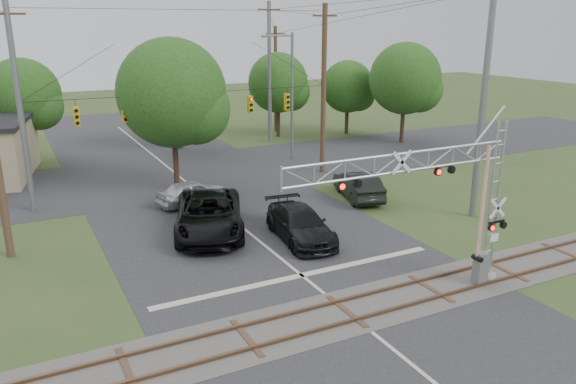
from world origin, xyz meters
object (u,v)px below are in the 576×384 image
streetlight (290,90)px  pickup_black (209,214)px  traffic_signal_span (204,100)px  crossing_gantry (440,195)px  sedan_silver (193,192)px  car_dark (300,224)px

streetlight → pickup_black: bearing=-131.4°
traffic_signal_span → pickup_black: 9.53m
pickup_black → streetlight: bearing=67.9°
crossing_gantry → sedan_silver: 16.45m
sedan_silver → traffic_signal_span: bearing=-45.2°
car_dark → streetlight: (7.33, 15.37, 4.56)m
sedan_silver → streetlight: size_ratio=0.45×
streetlight → traffic_signal_span: bearing=-151.2°
car_dark → sedan_silver: car_dark is taller
traffic_signal_span → streetlight: traffic_signal_span is taller
pickup_black → sedan_silver: 4.95m
crossing_gantry → traffic_signal_span: traffic_signal_span is taller
crossing_gantry → car_dark: (-1.81, 7.57, -3.32)m
car_dark → sedan_silver: size_ratio=1.28×
crossing_gantry → pickup_black: 12.23m
pickup_black → crossing_gantry: bearing=-43.2°
crossing_gantry → car_dark: size_ratio=1.82×
pickup_black → streetlight: streetlight is taller
traffic_signal_span → pickup_black: size_ratio=2.72×
crossing_gantry → traffic_signal_span: (-2.82, 18.36, 1.53)m
crossing_gantry → traffic_signal_span: 18.64m
car_dark → crossing_gantry: bearing=-69.9°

